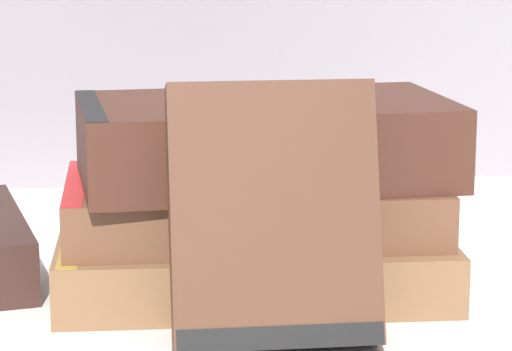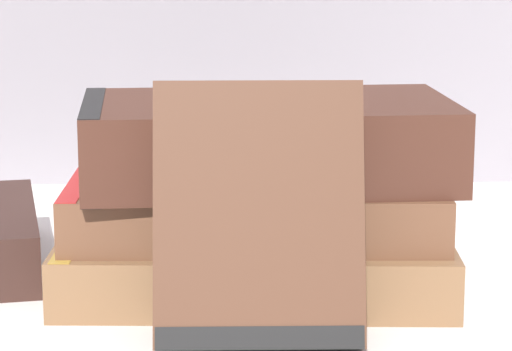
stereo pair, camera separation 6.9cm
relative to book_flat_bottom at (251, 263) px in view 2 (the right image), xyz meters
The scene contains 7 objects.
ground_plane 0.03m from the book_flat_bottom, 84.39° to the right, with size 3.00×3.00×0.00m, color silver.
book_flat_bottom is the anchor object (origin of this frame).
book_flat_middle 0.03m from the book_flat_bottom, 107.18° to the left, with size 0.22×0.13×0.03m.
book_flat_top 0.07m from the book_flat_bottom, 17.22° to the left, with size 0.23×0.14×0.05m.
book_leaning_front 0.10m from the book_flat_bottom, 86.71° to the right, with size 0.11×0.06×0.14m.
pocket_watch 0.11m from the book_flat_bottom, ahead, with size 0.06×0.06×0.01m.
reading_glasses 0.17m from the book_flat_bottom, 100.28° to the left, with size 0.10×0.05×0.00m.
Camera 2 is at (-0.02, -0.68, 0.22)m, focal length 85.00 mm.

